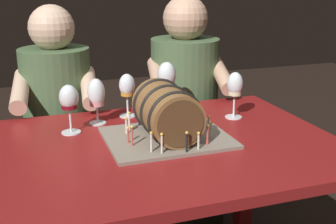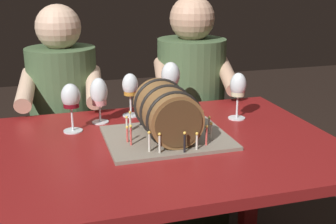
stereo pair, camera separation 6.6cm
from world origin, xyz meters
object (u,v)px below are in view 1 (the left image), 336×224
(wine_glass_white, at_px, (235,87))
(wine_glass_red, at_px, (69,100))
(dining_table, at_px, (169,172))
(wine_glass_empty, at_px, (167,76))
(person_seated_left, at_px, (61,140))
(barrel_cake, at_px, (168,115))
(wine_glass_rose, at_px, (96,95))
(wine_glass_amber, at_px, (127,88))
(person_seated_right, at_px, (184,120))

(wine_glass_white, height_order, wine_glass_red, wine_glass_white)
(dining_table, height_order, wine_glass_empty, wine_glass_empty)
(wine_glass_red, bearing_deg, wine_glass_empty, 21.66)
(wine_glass_red, height_order, person_seated_left, person_seated_left)
(wine_glass_empty, relative_size, wine_glass_white, 1.09)
(barrel_cake, xyz_separation_m, wine_glass_empty, (0.11, 0.35, 0.06))
(wine_glass_empty, xyz_separation_m, wine_glass_rose, (-0.32, -0.10, -0.03))
(barrel_cake, distance_m, wine_glass_white, 0.36)
(wine_glass_amber, xyz_separation_m, person_seated_right, (0.38, 0.34, -0.29))
(dining_table, relative_size, wine_glass_empty, 5.70)
(barrel_cake, relative_size, wine_glass_empty, 2.08)
(wine_glass_amber, distance_m, wine_glass_white, 0.43)
(wine_glass_rose, xyz_separation_m, person_seated_right, (0.51, 0.39, -0.28))
(person_seated_right, bearing_deg, wine_glass_amber, -138.10)
(barrel_cake, distance_m, wine_glass_empty, 0.37)
(barrel_cake, distance_m, wine_glass_amber, 0.31)
(wine_glass_amber, height_order, wine_glass_red, wine_glass_red)
(person_seated_left, distance_m, person_seated_right, 0.63)
(wine_glass_white, xyz_separation_m, wine_glass_rose, (-0.53, 0.10, -0.01))
(wine_glass_white, relative_size, person_seated_left, 0.16)
(barrel_cake, xyz_separation_m, person_seated_left, (-0.32, 0.64, -0.29))
(barrel_cake, bearing_deg, wine_glass_empty, 71.83)
(barrel_cake, bearing_deg, dining_table, -99.12)
(wine_glass_empty, relative_size, person_seated_left, 0.18)
(wine_glass_rose, height_order, person_seated_left, person_seated_left)
(wine_glass_rose, bearing_deg, wine_glass_amber, 21.14)
(wine_glass_white, relative_size, wine_glass_red, 1.04)
(barrel_cake, relative_size, wine_glass_red, 2.35)
(wine_glass_rose, bearing_deg, barrel_cake, -50.50)
(wine_glass_amber, height_order, wine_glass_rose, wine_glass_rose)
(person_seated_left, height_order, person_seated_right, person_seated_right)
(barrel_cake, distance_m, person_seated_right, 0.76)
(wine_glass_amber, relative_size, wine_glass_empty, 0.87)
(wine_glass_amber, relative_size, wine_glass_white, 0.94)
(barrel_cake, height_order, wine_glass_white, barrel_cake)
(dining_table, relative_size, barrel_cake, 2.75)
(wine_glass_amber, distance_m, person_seated_left, 0.53)
(wine_glass_empty, distance_m, wine_glass_white, 0.30)
(person_seated_left, bearing_deg, wine_glass_amber, -53.84)
(wine_glass_white, bearing_deg, wine_glass_amber, 158.69)
(wine_glass_white, bearing_deg, dining_table, -153.09)
(wine_glass_white, height_order, wine_glass_rose, wine_glass_white)
(wine_glass_red, bearing_deg, barrel_cake, -29.15)
(wine_glass_amber, height_order, wine_glass_white, wine_glass_white)
(dining_table, xyz_separation_m, person_seated_left, (-0.32, 0.67, -0.08))
(dining_table, bearing_deg, person_seated_right, 64.74)
(wine_glass_amber, relative_size, person_seated_right, 0.15)
(barrel_cake, relative_size, person_seated_left, 0.37)
(dining_table, bearing_deg, wine_glass_red, 146.79)
(barrel_cake, height_order, wine_glass_amber, barrel_cake)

